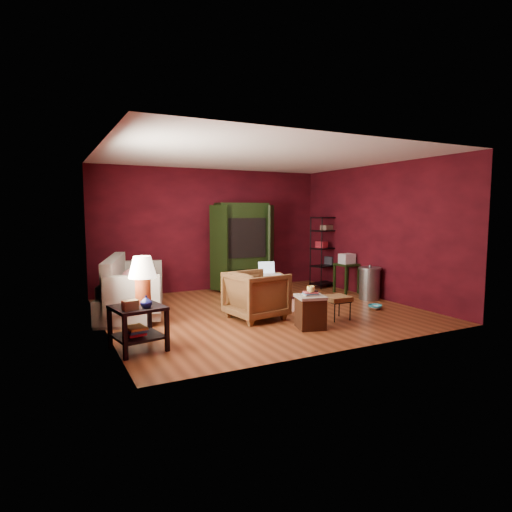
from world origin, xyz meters
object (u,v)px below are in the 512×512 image
Objects in this scene: laptop_desk at (268,277)px; wire_shelving at (327,249)px; side_table at (140,294)px; tv_armoire at (242,245)px; sofa at (132,290)px; armchair at (256,293)px; hamper at (310,311)px.

wire_shelving reaches higher than laptop_desk.
tv_armoire is at bearing 47.88° from side_table.
sofa is at bearing -150.49° from tv_armoire.
sofa is 1.29× the size of wire_shelving.
armchair is 0.44× the size of tv_armoire.
side_table is 0.73× the size of wire_shelving.
sofa is 1.08× the size of tv_armoire.
wire_shelving is (2.05, 0.79, 0.44)m from laptop_desk.
laptop_desk is at bearing -71.64° from sofa.
wire_shelving reaches higher than hamper.
tv_armoire reaches higher than wire_shelving.
tv_armoire is (2.79, 1.32, 0.63)m from sofa.
armchair is 1.06m from hamper.
sofa is at bearing 82.67° from side_table.
hamper is 3.91m from wire_shelving.
tv_armoire reaches higher than side_table.
wire_shelving reaches higher than side_table.
hamper is (2.57, -0.21, -0.47)m from side_table.
laptop_desk is 0.46× the size of wire_shelving.
hamper is at bearing -160.80° from armchair.
side_table is at bearing -167.21° from wire_shelving.
side_table is at bearing 100.37° from armchair.
sofa is at bearing 135.46° from hamper.
armchair is at bearing -161.13° from wire_shelving.
wire_shelving is (5.04, 2.75, 0.19)m from side_table.
hamper is 3.71m from tv_armoire.
armchair is 1.54m from laptop_desk.
armchair is at bearing -105.65° from tv_armoire.
sofa is at bearing 172.41° from wire_shelving.
sofa is 2.27m from armchair.
side_table is (-0.27, -2.06, 0.31)m from sofa.
laptop_desk is at bearing 79.20° from hamper.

